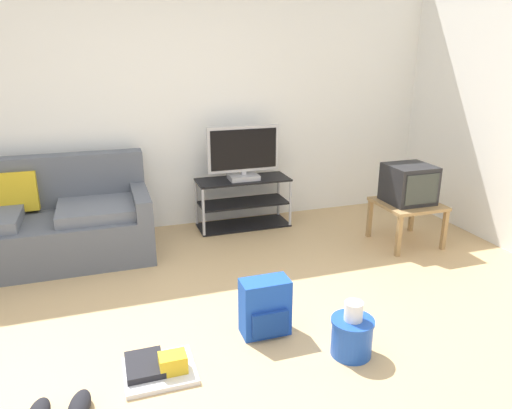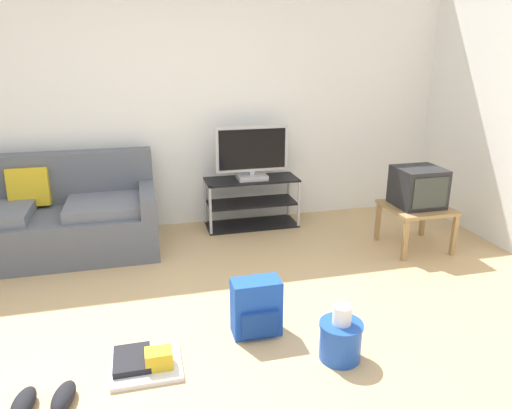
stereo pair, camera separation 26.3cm
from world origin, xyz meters
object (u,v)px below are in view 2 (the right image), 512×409
at_px(couch, 53,219).
at_px(cleaning_bucket, 341,337).
at_px(tv_stand, 252,202).
at_px(floor_tray, 146,362).
at_px(backpack, 256,308).
at_px(sneakers_pair, 44,400).
at_px(crt_tv, 418,187).
at_px(flat_tv, 252,153).
at_px(side_table, 416,212).

xyz_separation_m(couch, cleaning_bucket, (1.95, -2.17, -0.18)).
height_order(tv_stand, floor_tray, tv_stand).
bearing_deg(backpack, couch, 144.43).
distance_m(backpack, sneakers_pair, 1.35).
xyz_separation_m(crt_tv, cleaning_bucket, (-1.39, -1.45, -0.46)).
bearing_deg(sneakers_pair, crt_tv, 25.13).
distance_m(crt_tv, sneakers_pair, 3.48).
bearing_deg(tv_stand, couch, -173.59).
bearing_deg(flat_tv, floor_tray, -118.69).
bearing_deg(couch, flat_tv, 5.76).
relative_size(cleaning_bucket, sneakers_pair, 1.05).
relative_size(tv_stand, side_table, 1.73).
bearing_deg(backpack, cleaning_bucket, -28.01).
distance_m(tv_stand, side_table, 1.68).
distance_m(cleaning_bucket, sneakers_pair, 1.72).
relative_size(tv_stand, sneakers_pair, 2.79).
bearing_deg(tv_stand, crt_tv, -34.23).
height_order(cleaning_bucket, floor_tray, cleaning_bucket).
relative_size(side_table, cleaning_bucket, 1.54).
relative_size(side_table, crt_tv, 1.35).
distance_m(couch, side_table, 3.42).
bearing_deg(floor_tray, crt_tv, 26.08).
xyz_separation_m(tv_stand, cleaning_bucket, (-0.01, -2.39, -0.11)).
height_order(cleaning_bucket, sneakers_pair, cleaning_bucket).
relative_size(couch, backpack, 4.79).
xyz_separation_m(crt_tv, floor_tray, (-2.57, -1.26, -0.56)).
xyz_separation_m(side_table, sneakers_pair, (-3.11, -1.44, -0.32)).
bearing_deg(sneakers_pair, side_table, 24.89).
bearing_deg(floor_tray, cleaning_bucket, -9.19).
distance_m(tv_stand, floor_tray, 2.51).
height_order(tv_stand, cleaning_bucket, tv_stand).
distance_m(crt_tv, cleaning_bucket, 2.06).
height_order(flat_tv, side_table, flat_tv).
distance_m(sneakers_pair, floor_tray, 0.58).
bearing_deg(cleaning_bucket, backpack, 138.01).
bearing_deg(couch, sneakers_pair, -83.91).
height_order(sneakers_pair, floor_tray, floor_tray).
relative_size(couch, tv_stand, 1.92).
relative_size(flat_tv, floor_tray, 1.83).
bearing_deg(side_table, floor_tray, -154.21).
distance_m(cleaning_bucket, floor_tray, 1.20).
distance_m(side_table, floor_tray, 2.87).
height_order(couch, cleaning_bucket, couch).
height_order(backpack, sneakers_pair, backpack).
bearing_deg(side_table, couch, 167.61).
bearing_deg(backpack, crt_tv, 43.94).
xyz_separation_m(flat_tv, floor_tray, (-1.19, -2.18, -0.76)).
bearing_deg(floor_tray, side_table, 25.79).
relative_size(side_table, backpack, 1.44).
height_order(couch, side_table, couch).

